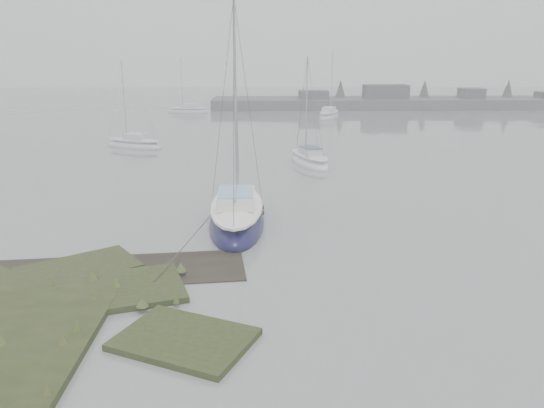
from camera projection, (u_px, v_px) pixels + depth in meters
The scene contains 7 objects.
ground at pixel (229, 148), 43.67m from camera, with size 160.00×160.00×0.00m, color slate.
far_shoreline at pixel (432, 102), 74.67m from camera, with size 60.00×8.00×4.15m.
sailboat_main at pixel (237, 217), 24.17m from camera, with size 2.55×7.59×10.67m.
sailboat_white at pixel (309, 161), 37.28m from camera, with size 3.34×5.88×7.89m.
sailboat_far_a at pixel (134, 145), 43.79m from camera, with size 5.58×3.88×7.54m.
sailboat_far_b at pixel (329, 116), 63.68m from camera, with size 3.94×6.21×8.34m.
sailboat_far_c at pixel (188, 111), 68.74m from camera, with size 5.49×2.47×7.48m.
Camera 1 is at (2.58, -13.33, 7.57)m, focal length 35.00 mm.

